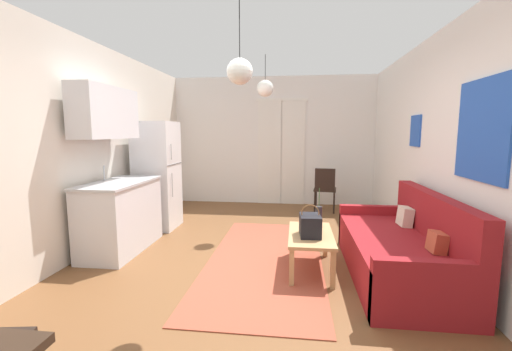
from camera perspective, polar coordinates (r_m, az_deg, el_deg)
ground_plane at (r=3.82m, az=-1.37°, el=-17.24°), size 4.85×7.92×0.10m
wall_back at (r=7.16m, az=2.99°, el=5.90°), size 4.45×0.13×2.72m
wall_right at (r=3.82m, az=32.89°, el=3.48°), size 0.12×7.52×2.72m
wall_left at (r=4.36m, az=-31.06°, el=3.94°), size 0.12×7.52×2.72m
area_rug at (r=4.17m, az=1.62°, el=-14.25°), size 1.35×3.07×0.01m
couch at (r=3.95m, az=24.14°, el=-11.88°), size 0.92×2.04×0.91m
coffee_table at (r=3.81m, az=9.46°, el=-10.69°), size 0.49×0.95×0.42m
bamboo_vase at (r=4.02m, az=10.80°, el=-7.00°), size 0.08×0.08×0.47m
handbag at (r=3.67m, az=9.35°, el=-8.47°), size 0.24×0.32×0.35m
refrigerator at (r=5.54m, az=-16.71°, el=0.02°), size 0.62×0.63×1.72m
kitchen_counter at (r=4.64m, az=-22.91°, el=-2.32°), size 0.61×1.26×2.12m
accent_chair at (r=6.53m, az=11.85°, el=-2.02°), size 0.47×0.45×0.87m
pendant_lamp_near at (r=2.98m, az=-2.83°, el=17.56°), size 0.23×0.23×0.76m
pendant_lamp_far at (r=5.21m, az=1.60°, el=14.85°), size 0.26×0.26×0.63m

